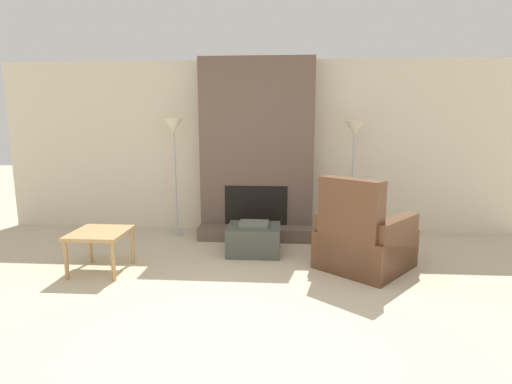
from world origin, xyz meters
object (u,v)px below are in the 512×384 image
side_table (100,237)px  floor_lamp_left (174,135)px  armchair (362,242)px  ottoman (254,239)px  floor_lamp_right (354,137)px

side_table → floor_lamp_left: 1.95m
armchair → side_table: 3.00m
ottoman → armchair: (1.29, -0.48, 0.13)m
ottoman → armchair: 1.38m
ottoman → floor_lamp_left: bearing=147.5°
armchair → floor_lamp_right: 1.71m
armchair → floor_lamp_right: bearing=-53.5°
ottoman → side_table: (-1.70, -0.76, 0.22)m
side_table → ottoman: bearing=24.1°
armchair → floor_lamp_left: size_ratio=0.74×
armchair → floor_lamp_right: size_ratio=0.75×
armchair → floor_lamp_right: (0.08, 1.26, 1.15)m
ottoman → floor_lamp_right: floor_lamp_right is taller
side_table → floor_lamp_right: bearing=26.8°
armchair → ottoman: bearing=19.8°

